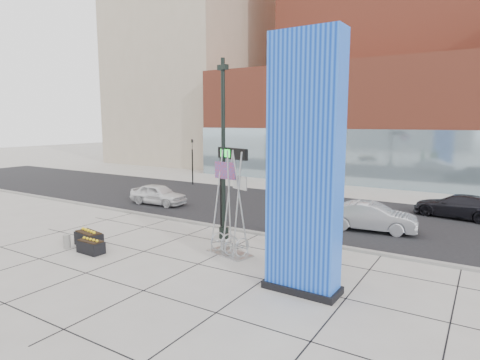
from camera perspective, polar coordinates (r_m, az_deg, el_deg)
The scene contains 20 objects.
ground at distance 17.80m, azimuth -6.57°, elevation -10.27°, with size 160.00×160.00×0.00m, color #9E9991.
street_asphalt at distance 26.08m, azimuth 7.23°, elevation -4.25°, with size 80.00×12.00×0.02m, color black.
curb_edge at distance 20.92m, azimuth 0.30°, elevation -7.20°, with size 80.00×0.30×0.12m, color gray.
tower_podium at distance 41.30m, azimuth 18.66°, elevation 7.67°, with size 34.00×10.00×11.00m, color #AB4831.
tower_glass_front at distance 36.78m, azimuth 16.71°, elevation 3.04°, with size 34.00×0.60×5.00m, color #8CA5B2.
building_beige_left at distance 60.75m, azimuth -6.15°, elevation 19.03°, with size 18.00×20.00×34.00m, color tan.
blue_pylon at distance 13.11m, azimuth 9.17°, elevation 1.36°, with size 2.57×1.19×8.47m.
lamp_post at distance 19.15m, azimuth -2.37°, elevation 1.85°, with size 0.57×0.47×8.56m.
public_art_sculpture at distance 17.23m, azimuth -1.45°, elevation -6.75°, with size 2.17×1.47×4.50m.
concrete_bollard at distance 19.85m, azimuth -23.40°, elevation -8.01°, with size 0.32×0.32×0.62m, color gray.
overhead_street_sign at distance 19.08m, azimuth -0.87°, elevation 2.77°, with size 2.03×0.90×4.44m.
round_planter_east at distance 16.79m, azimuth 9.98°, elevation -7.44°, with size 0.96×0.96×2.40m.
round_planter_mid at distance 16.61m, azimuth 11.12°, elevation -7.68°, with size 0.95×0.95×2.38m.
round_planter_west at distance 18.64m, azimuth 9.70°, elevation -5.85°, with size 0.96×0.96×2.40m.
box_planter_north at distance 19.80m, azimuth -20.70°, elevation -7.74°, with size 1.54×0.95×0.79m.
box_planter_south at distance 18.75m, azimuth -20.45°, elevation -8.79°, with size 1.24×0.65×0.67m.
car_white_west at distance 28.06m, azimuth -11.55°, elevation -2.04°, with size 1.64×4.09×1.39m, color white.
car_silver_mid at distance 22.01m, azimuth 18.21°, elevation -5.02°, with size 1.56×4.48×1.48m, color #B1B2B9.
car_dark_east at distance 26.96m, azimuth 28.52°, elevation -3.31°, with size 1.95×4.79×1.39m, color black.
traffic_signal at distance 36.24m, azimuth -6.79°, elevation 2.94°, with size 0.15×0.18×4.10m.
Camera 1 is at (10.55, -13.18, 5.66)m, focal length 30.00 mm.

